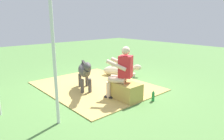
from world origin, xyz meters
name	(u,v)px	position (x,y,z in m)	size (l,w,h in m)	color
ground_plane	(106,87)	(0.00, 0.00, 0.00)	(24.00, 24.00, 0.00)	#568442
hay_patch	(95,86)	(0.28, 0.17, 0.01)	(3.36, 2.73, 0.02)	tan
hay_bale	(127,91)	(-1.05, 0.22, 0.21)	(0.67, 0.48, 0.43)	tan
person_seated	(121,71)	(-0.91, 0.27, 0.71)	(0.72, 0.60, 1.31)	beige
pony_standing	(85,71)	(0.14, 0.62, 0.56)	(1.24, 0.78, 0.93)	#4C4747
pony_lying	(119,71)	(0.67, -1.15, 0.19)	(1.19, 1.08, 0.42)	beige
soda_bottle	(153,96)	(-1.53, -0.20, 0.13)	(0.07, 0.07, 0.27)	#268C3F
tent_pole_left	(54,62)	(-1.00, 2.01, 1.18)	(0.06, 0.06, 2.37)	silver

